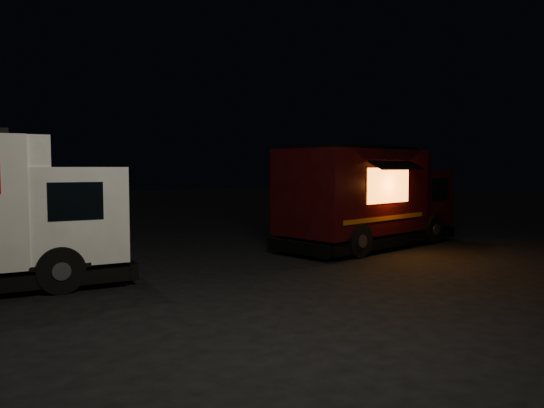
{
  "coord_description": "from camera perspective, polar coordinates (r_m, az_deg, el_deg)",
  "views": [
    {
      "loc": [
        -6.24,
        -8.05,
        2.29
      ],
      "look_at": [
        2.1,
        2.0,
        1.38
      ],
      "focal_mm": 35.0,
      "sensor_mm": 36.0,
      "label": 1
    }
  ],
  "objects": [
    {
      "name": "ground",
      "position": [
        10.44,
        -1.87,
        -8.68
      ],
      "size": [
        80.0,
        80.0,
        0.0
      ],
      "primitive_type": "plane",
      "color": "black",
      "rests_on": "ground"
    },
    {
      "name": "red_truck",
      "position": [
        15.57,
        10.46,
        0.78
      ],
      "size": [
        6.31,
        2.68,
        2.87
      ],
      "primitive_type": null,
      "rotation": [
        0.0,
        0.0,
        0.07
      ],
      "color": "#36090D",
      "rests_on": "ground"
    }
  ]
}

